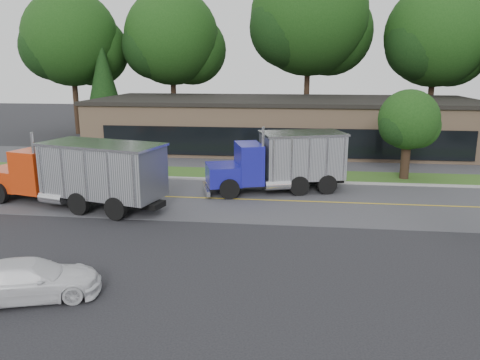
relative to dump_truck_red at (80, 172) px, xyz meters
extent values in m
plane|color=#2C2C30|center=(7.71, -6.72, -1.81)|extent=(140.00, 140.00, 0.00)
cube|color=#59595E|center=(7.71, 2.28, -1.81)|extent=(60.00, 8.00, 0.02)
cube|color=gold|center=(7.71, 2.28, -1.81)|extent=(60.00, 0.12, 0.01)
cube|color=#9E9E99|center=(7.71, 6.48, -1.81)|extent=(60.00, 0.30, 0.12)
cube|color=#31511C|center=(7.71, 8.28, -1.81)|extent=(60.00, 3.40, 0.03)
cube|color=#59595E|center=(7.71, 13.28, -1.81)|extent=(60.00, 7.00, 0.02)
cube|color=tan|center=(9.71, 19.28, 0.19)|extent=(32.00, 12.00, 4.00)
cylinder|color=#382619|center=(-12.29, 25.28, 0.81)|extent=(0.56, 0.56, 5.25)
sphere|color=#15380F|center=(-12.29, 25.28, 7.93)|extent=(9.60, 9.60, 9.60)
sphere|color=#15380F|center=(-10.49, 26.48, 6.73)|extent=(7.20, 7.20, 7.20)
sphere|color=black|center=(-13.79, 24.38, 7.03)|extent=(6.60, 6.60, 6.60)
cylinder|color=#382619|center=(-2.29, 27.28, 0.85)|extent=(0.56, 0.56, 5.33)
sphere|color=#15380F|center=(-2.29, 27.28, 8.08)|extent=(9.74, 9.74, 9.74)
sphere|color=#15380F|center=(-0.46, 28.50, 6.86)|extent=(7.31, 7.31, 7.31)
sphere|color=black|center=(-3.81, 26.37, 7.17)|extent=(6.70, 6.70, 6.70)
cylinder|color=#382619|center=(11.71, 27.28, 1.37)|extent=(0.56, 0.56, 6.36)
sphere|color=#15380F|center=(11.71, 27.28, 10.00)|extent=(11.63, 11.63, 11.63)
sphere|color=#15380F|center=(13.89, 28.74, 8.55)|extent=(8.72, 8.72, 8.72)
sphere|color=black|center=(9.89, 26.19, 8.91)|extent=(8.00, 8.00, 8.00)
cylinder|color=#382619|center=(23.71, 26.28, 0.84)|extent=(0.56, 0.56, 5.31)
sphere|color=#15380F|center=(23.71, 26.28, 8.04)|extent=(9.70, 9.70, 9.70)
sphere|color=#15380F|center=(25.53, 27.50, 6.83)|extent=(7.28, 7.28, 7.28)
sphere|color=black|center=(22.19, 25.37, 7.13)|extent=(6.67, 6.67, 6.67)
cylinder|color=#382619|center=(-8.29, 23.28, -1.31)|extent=(0.44, 0.44, 1.00)
cone|color=black|center=(-8.29, 23.28, 3.51)|extent=(4.26, 4.26, 8.70)
cylinder|color=#382619|center=(17.71, 8.28, -0.79)|extent=(0.56, 0.56, 2.04)
sphere|color=#15380F|center=(17.71, 8.28, 1.98)|extent=(3.73, 3.73, 3.73)
sphere|color=#15380F|center=(18.41, 8.75, 1.51)|extent=(2.80, 2.80, 2.80)
sphere|color=black|center=(17.13, 7.93, 1.63)|extent=(2.57, 2.57, 2.57)
cube|color=black|center=(-0.29, 0.08, -1.24)|extent=(9.82, 3.49, 0.28)
cube|color=red|center=(-4.45, 1.17, -0.69)|extent=(2.87, 2.83, 1.10)
cube|color=red|center=(-2.58, 0.68, -0.09)|extent=(2.28, 2.76, 2.20)
cube|color=black|center=(-3.31, 0.87, 0.31)|extent=(0.59, 2.05, 0.90)
cube|color=silver|center=(1.37, -0.36, 0.21)|extent=(6.36, 3.93, 2.50)
cube|color=silver|center=(1.37, -0.36, 1.51)|extent=(6.54, 4.11, 0.12)
cylinder|color=black|center=(-3.95, 2.23, -1.24)|extent=(1.15, 0.62, 1.10)
cylinder|color=black|center=(-4.54, 0.01, -1.24)|extent=(1.15, 0.62, 1.10)
cylinder|color=black|center=(2.08, 0.64, -1.24)|extent=(1.15, 0.62, 1.10)
cylinder|color=black|center=(1.49, -1.58, -1.24)|extent=(1.15, 0.62, 1.10)
cube|color=black|center=(9.90, 4.30, -1.24)|extent=(7.46, 3.17, 0.28)
cube|color=#1B1C98|center=(6.79, 3.34, -0.69)|extent=(2.39, 2.73, 1.10)
cube|color=#1B1C98|center=(8.19, 3.77, -0.09)|extent=(1.95, 2.68, 2.20)
cube|color=black|center=(7.65, 3.61, 0.31)|extent=(0.68, 2.02, 0.90)
cube|color=silver|center=(11.15, 4.69, 0.21)|extent=(5.02, 3.71, 2.50)
cube|color=silver|center=(11.15, 4.69, 1.51)|extent=(5.21, 3.90, 0.12)
cylinder|color=black|center=(6.61, 4.49, -1.24)|extent=(1.15, 0.66, 1.10)
cylinder|color=black|center=(7.29, 2.29, -1.24)|extent=(1.15, 0.66, 1.10)
cylinder|color=black|center=(11.12, 5.88, -1.24)|extent=(1.15, 0.66, 1.10)
cylinder|color=black|center=(11.80, 3.69, -1.24)|extent=(1.15, 0.66, 1.10)
imported|color=white|center=(2.75, -9.47, -1.20)|extent=(4.57, 3.03, 1.23)
camera|label=1|loc=(10.81, -21.87, 5.23)|focal=35.00mm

